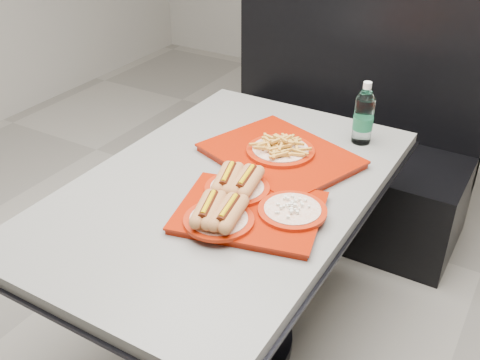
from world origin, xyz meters
The scene contains 6 objects.
ground centered at (0.00, 0.00, 0.00)m, with size 6.00×6.00×0.00m, color gray.
diner_table centered at (0.00, 0.00, 0.58)m, with size 0.92×1.42×0.75m.
booth_bench centered at (0.00, 1.09, 0.40)m, with size 1.30×0.57×1.35m.
tray_near centered at (0.15, -0.12, 0.78)m, with size 0.49×0.43×0.09m.
tray_far centered at (0.08, 0.24, 0.78)m, with size 0.60×0.53×0.10m.
water_bottle centered at (0.28, 0.52, 0.85)m, with size 0.08×0.08×0.24m.
Camera 1 is at (0.86, -1.34, 1.73)m, focal length 42.00 mm.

